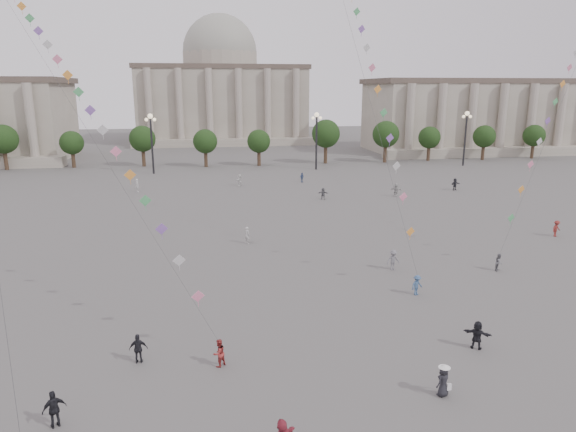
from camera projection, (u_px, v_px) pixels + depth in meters
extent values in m
plane|color=#524F4D|center=(327.00, 371.00, 27.99)|extent=(360.00, 360.00, 0.00)
cube|color=gray|center=(528.00, 117.00, 129.01)|extent=(80.00, 22.00, 16.00)
cube|color=brown|center=(531.00, 81.00, 126.93)|extent=(81.60, 22.44, 1.20)
cube|color=gray|center=(559.00, 151.00, 118.27)|extent=(84.00, 4.00, 2.00)
cube|color=gray|center=(222.00, 106.00, 149.95)|extent=(46.00, 30.00, 20.00)
cube|color=brown|center=(221.00, 68.00, 147.39)|extent=(46.92, 30.60, 1.20)
cube|color=gray|center=(225.00, 142.00, 135.87)|extent=(48.30, 4.00, 2.00)
cylinder|color=gray|center=(220.00, 61.00, 146.93)|extent=(21.00, 21.00, 5.00)
sphere|color=gray|center=(220.00, 52.00, 146.32)|extent=(21.00, 21.00, 21.00)
cylinder|color=#3B2A1D|center=(8.00, 161.00, 95.44)|extent=(0.70, 0.70, 3.52)
sphere|color=black|center=(5.00, 141.00, 94.55)|extent=(5.12, 5.12, 5.12)
cylinder|color=#3B2A1D|center=(76.00, 160.00, 97.37)|extent=(0.70, 0.70, 3.52)
sphere|color=black|center=(74.00, 140.00, 96.48)|extent=(5.12, 5.12, 5.12)
cylinder|color=#3B2A1D|center=(141.00, 158.00, 99.30)|extent=(0.70, 0.70, 3.52)
sphere|color=black|center=(140.00, 139.00, 98.41)|extent=(5.12, 5.12, 5.12)
cylinder|color=#3B2A1D|center=(203.00, 157.00, 101.23)|extent=(0.70, 0.70, 3.52)
sphere|color=black|center=(203.00, 138.00, 100.34)|extent=(5.12, 5.12, 5.12)
cylinder|color=#3B2A1D|center=(264.00, 156.00, 103.16)|extent=(0.70, 0.70, 3.52)
sphere|color=black|center=(264.00, 137.00, 102.27)|extent=(5.12, 5.12, 5.12)
cylinder|color=#3B2A1D|center=(322.00, 155.00, 105.09)|extent=(0.70, 0.70, 3.52)
sphere|color=black|center=(322.00, 136.00, 104.20)|extent=(5.12, 5.12, 5.12)
cylinder|color=#3B2A1D|center=(378.00, 153.00, 107.02)|extent=(0.70, 0.70, 3.52)
sphere|color=black|center=(379.00, 136.00, 106.13)|extent=(5.12, 5.12, 5.12)
cylinder|color=#3B2A1D|center=(432.00, 152.00, 108.95)|extent=(0.70, 0.70, 3.52)
sphere|color=black|center=(433.00, 135.00, 108.06)|extent=(5.12, 5.12, 5.12)
cylinder|color=#3B2A1D|center=(484.00, 151.00, 110.88)|extent=(0.70, 0.70, 3.52)
sphere|color=black|center=(486.00, 134.00, 109.99)|extent=(5.12, 5.12, 5.12)
cylinder|color=#3B2A1D|center=(534.00, 150.00, 112.81)|extent=(0.70, 0.70, 3.52)
sphere|color=black|center=(536.00, 133.00, 111.92)|extent=(5.12, 5.12, 5.12)
cylinder|color=#262628|center=(152.00, 146.00, 91.35)|extent=(0.36, 0.36, 10.00)
sphere|color=#FFE5B2|center=(150.00, 116.00, 90.09)|extent=(0.90, 0.90, 0.90)
sphere|color=#FFE5B2|center=(146.00, 120.00, 90.12)|extent=(0.60, 0.60, 0.60)
sphere|color=#FFE5B2|center=(154.00, 120.00, 90.34)|extent=(0.60, 0.60, 0.60)
cylinder|color=#262628|center=(316.00, 143.00, 96.17)|extent=(0.36, 0.36, 10.00)
sphere|color=#FFE5B2|center=(317.00, 115.00, 94.91)|extent=(0.90, 0.90, 0.90)
sphere|color=#FFE5B2|center=(313.00, 118.00, 94.94)|extent=(0.60, 0.60, 0.60)
sphere|color=#FFE5B2|center=(320.00, 118.00, 95.17)|extent=(0.60, 0.60, 0.60)
cylinder|color=#262628|center=(465.00, 140.00, 100.99)|extent=(0.36, 0.36, 10.00)
sphere|color=#FFE5B2|center=(467.00, 113.00, 99.73)|extent=(0.90, 0.90, 0.90)
sphere|color=#FFE5B2|center=(464.00, 117.00, 99.77)|extent=(0.60, 0.60, 0.60)
sphere|color=#FFE5B2|center=(470.00, 117.00, 99.99)|extent=(0.60, 0.60, 0.60)
imported|color=#384F80|center=(302.00, 177.00, 83.87)|extent=(0.98, 0.86, 1.59)
imported|color=black|center=(477.00, 335.00, 30.17)|extent=(1.60, 1.33, 1.73)
imported|color=silver|center=(240.00, 180.00, 80.74)|extent=(1.22, 1.80, 1.86)
imported|color=slate|center=(393.00, 260.00, 43.30)|extent=(1.21, 0.79, 1.77)
imported|color=#B0B0AC|center=(396.00, 190.00, 72.71)|extent=(1.76, 1.42, 1.88)
imported|color=maroon|center=(556.00, 229.00, 53.12)|extent=(1.26, 1.00, 1.70)
imported|color=black|center=(455.00, 184.00, 77.32)|extent=(1.75, 1.08, 1.80)
imported|color=silver|center=(137.00, 185.00, 76.12)|extent=(0.72, 0.83, 1.92)
imported|color=#5E5F62|center=(323.00, 194.00, 70.97)|extent=(1.56, 0.86, 1.60)
imported|color=#B1B1AD|center=(247.00, 235.00, 50.74)|extent=(0.66, 0.74, 1.70)
imported|color=black|center=(138.00, 349.00, 28.61)|extent=(1.01, 0.42, 1.72)
imported|color=black|center=(54.00, 409.00, 23.15)|extent=(1.14, 0.89, 1.80)
imported|color=maroon|center=(219.00, 353.00, 28.25)|extent=(0.98, 0.96, 1.60)
imported|color=#395982|center=(417.00, 285.00, 38.07)|extent=(1.14, 0.93, 1.54)
imported|color=slate|center=(499.00, 262.00, 43.16)|extent=(0.91, 0.91, 1.48)
imported|color=black|center=(443.00, 381.00, 25.53)|extent=(0.96, 0.85, 1.64)
cone|color=white|center=(445.00, 366.00, 25.34)|extent=(0.52, 0.52, 0.14)
cylinder|color=white|center=(445.00, 367.00, 25.35)|extent=(0.60, 0.60, 0.02)
cube|color=white|center=(449.00, 387.00, 25.49)|extent=(0.22, 0.10, 0.35)
cylinder|color=#3F3F3F|center=(32.00, 42.00, 43.78)|extent=(0.02, 0.02, 64.71)
cube|color=pink|center=(198.00, 296.00, 29.01)|extent=(0.76, 0.25, 0.76)
cube|color=silver|center=(179.00, 260.00, 30.03)|extent=(0.76, 0.25, 0.76)
cube|color=#8C5BB7|center=(162.00, 229.00, 31.09)|extent=(0.76, 0.25, 0.76)
cube|color=#50AF68|center=(145.00, 201.00, 32.16)|extent=(0.76, 0.25, 0.76)
cube|color=#F69B3A|center=(130.00, 175.00, 33.25)|extent=(0.76, 0.25, 0.76)
cube|color=pink|center=(116.00, 151.00, 34.34)|extent=(0.76, 0.25, 0.76)
cube|color=silver|center=(103.00, 130.00, 35.45)|extent=(0.76, 0.25, 0.76)
cube|color=#8C5BB7|center=(90.00, 110.00, 36.56)|extent=(0.76, 0.25, 0.76)
cube|color=#50AF68|center=(79.00, 92.00, 37.67)|extent=(0.76, 0.25, 0.76)
cube|color=#F69B3A|center=(68.00, 75.00, 38.80)|extent=(0.76, 0.25, 0.76)
cube|color=pink|center=(57.00, 59.00, 39.92)|extent=(0.76, 0.25, 0.76)
cube|color=silver|center=(48.00, 45.00, 41.05)|extent=(0.76, 0.25, 0.76)
cube|color=#8C5BB7|center=(38.00, 31.00, 42.19)|extent=(0.76, 0.25, 0.76)
cube|color=#50AF68|center=(30.00, 18.00, 43.32)|extent=(0.76, 0.25, 0.76)
cube|color=#F69B3A|center=(21.00, 6.00, 44.46)|extent=(0.76, 0.25, 0.76)
cube|color=#F69B3A|center=(410.00, 232.00, 38.85)|extent=(0.76, 0.25, 0.76)
cube|color=pink|center=(403.00, 197.00, 39.94)|extent=(0.76, 0.25, 0.76)
cube|color=silver|center=(397.00, 166.00, 41.08)|extent=(0.76, 0.25, 0.76)
cube|color=#8C5BB7|center=(390.00, 138.00, 42.25)|extent=(0.76, 0.25, 0.76)
cube|color=#50AF68|center=(384.00, 113.00, 43.43)|extent=(0.76, 0.25, 0.76)
cube|color=#F69B3A|center=(378.00, 89.00, 44.63)|extent=(0.76, 0.25, 0.76)
cube|color=pink|center=(372.00, 68.00, 45.84)|extent=(0.76, 0.25, 0.76)
cube|color=silver|center=(367.00, 48.00, 47.06)|extent=(0.76, 0.25, 0.76)
cube|color=#8C5BB7|center=(362.00, 29.00, 48.29)|extent=(0.76, 0.25, 0.76)
cube|color=#50AF68|center=(357.00, 12.00, 49.52)|extent=(0.76, 0.25, 0.76)
cube|color=#50AF68|center=(511.00, 218.00, 44.07)|extent=(0.76, 0.25, 0.76)
cube|color=#F69B3A|center=(521.00, 189.00, 45.29)|extent=(0.76, 0.25, 0.76)
cube|color=pink|center=(531.00, 164.00, 46.55)|extent=(0.76, 0.25, 0.76)
cube|color=silver|center=(539.00, 142.00, 47.83)|extent=(0.76, 0.25, 0.76)
cube|color=#8C5BB7|center=(548.00, 121.00, 49.12)|extent=(0.76, 0.25, 0.76)
cube|color=#50AF68|center=(555.00, 102.00, 50.44)|extent=(0.76, 0.25, 0.76)
cube|color=#F69B3A|center=(563.00, 84.00, 51.76)|extent=(0.76, 0.25, 0.76)
cube|color=pink|center=(570.00, 67.00, 53.09)|extent=(0.76, 0.25, 0.76)
cube|color=silver|center=(576.00, 52.00, 54.43)|extent=(0.76, 0.25, 0.76)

